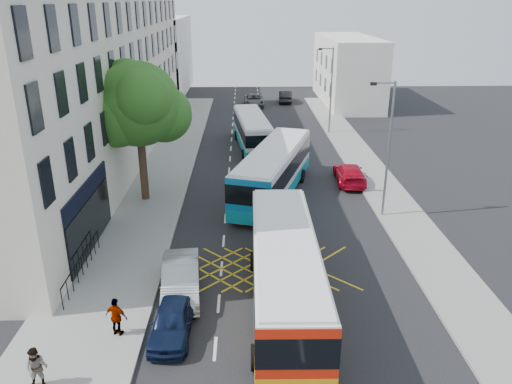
{
  "coord_description": "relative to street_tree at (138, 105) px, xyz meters",
  "views": [
    {
      "loc": [
        -2.04,
        -15.45,
        12.37
      ],
      "look_at": [
        -1.39,
        10.69,
        2.2
      ],
      "focal_mm": 35.0,
      "sensor_mm": 36.0,
      "label": 1
    }
  ],
  "objects": [
    {
      "name": "ground",
      "position": [
        8.51,
        -14.97,
        -6.29
      ],
      "size": [
        120.0,
        120.0,
        0.0
      ],
      "primitive_type": "plane",
      "color": "black",
      "rests_on": "ground"
    },
    {
      "name": "parked_car_blue",
      "position": [
        3.61,
        -14.02,
        -5.64
      ],
      "size": [
        1.68,
        3.9,
        1.31
      ],
      "primitive_type": "imported",
      "rotation": [
        0.0,
        0.0,
        -0.03
      ],
      "color": "#0D1735",
      "rests_on": "ground"
    },
    {
      "name": "parked_car_silver",
      "position": [
        3.61,
        -11.1,
        -5.53
      ],
      "size": [
        2.04,
        4.73,
        1.52
      ],
      "primitive_type": "imported",
      "rotation": [
        0.0,
        0.0,
        0.1
      ],
      "color": "#A6AAAE",
      "rests_on": "ground"
    },
    {
      "name": "terrace_main",
      "position": [
        -5.49,
        9.52,
        0.46
      ],
      "size": [
        8.3,
        45.0,
        13.5
      ],
      "color": "beige",
      "rests_on": "ground"
    },
    {
      "name": "lamp_near",
      "position": [
        14.71,
        -2.97,
        -1.68
      ],
      "size": [
        1.45,
        0.15,
        8.0
      ],
      "color": "slate",
      "rests_on": "pavement_right"
    },
    {
      "name": "motorbike",
      "position": [
        7.78,
        -16.56,
        -5.48
      ],
      "size": [
        0.76,
        1.88,
        1.72
      ],
      "rotation": [
        0.0,
        0.0,
        0.31
      ],
      "color": "black",
      "rests_on": "ground"
    },
    {
      "name": "distant_car_dark",
      "position": [
        11.78,
        33.02,
        -5.54
      ],
      "size": [
        1.89,
        4.66,
        1.5
      ],
      "primitive_type": "imported",
      "rotation": [
        0.0,
        0.0,
        3.08
      ],
      "color": "black",
      "rests_on": "ground"
    },
    {
      "name": "street_tree",
      "position": [
        0.0,
        0.0,
        0.0
      ],
      "size": [
        6.3,
        5.7,
        8.8
      ],
      "color": "#382619",
      "rests_on": "pavement_left"
    },
    {
      "name": "pedestrian_far",
      "position": [
        1.51,
        -14.18,
        -5.34
      ],
      "size": [
        1.02,
        0.68,
        1.6
      ],
      "primitive_type": "imported",
      "rotation": [
        0.0,
        0.0,
        2.81
      ],
      "color": "gray",
      "rests_on": "pavement_left"
    },
    {
      "name": "distant_car_grey",
      "position": [
        7.75,
        30.68,
        -5.6
      ],
      "size": [
        2.43,
        5.06,
        1.39
      ],
      "primitive_type": "imported",
      "rotation": [
        0.0,
        0.0,
        0.02
      ],
      "color": "#46484E",
      "rests_on": "ground"
    },
    {
      "name": "lamp_far",
      "position": [
        14.71,
        17.03,
        -1.68
      ],
      "size": [
        1.45,
        0.15,
        8.0
      ],
      "color": "slate",
      "rests_on": "pavement_right"
    },
    {
      "name": "pedestrian_near",
      "position": [
        -0.47,
        -16.98,
        -5.36
      ],
      "size": [
        0.8,
        0.64,
        1.56
      ],
      "primitive_type": "imported",
      "rotation": [
        0.0,
        0.0,
        0.07
      ],
      "color": "gray",
      "rests_on": "pavement_left"
    },
    {
      "name": "bus_near",
      "position": [
        8.14,
        -12.26,
        -4.59
      ],
      "size": [
        2.99,
        11.52,
        3.23
      ],
      "rotation": [
        0.0,
        0.0,
        -0.01
      ],
      "color": "silver",
      "rests_on": "ground"
    },
    {
      "name": "pavement_right",
      "position": [
        16.01,
        0.03,
        -6.22
      ],
      "size": [
        3.0,
        70.0,
        0.15
      ],
      "primitive_type": "cube",
      "color": "gray",
      "rests_on": "ground"
    },
    {
      "name": "red_hatchback",
      "position": [
        14.01,
        3.11,
        -5.61
      ],
      "size": [
        2.15,
        4.82,
        1.37
      ],
      "primitive_type": "imported",
      "rotation": [
        0.0,
        0.0,
        3.09
      ],
      "color": "#B5071E",
      "rests_on": "ground"
    },
    {
      "name": "pavement_left",
      "position": [
        0.01,
        0.03,
        -6.22
      ],
      "size": [
        5.0,
        70.0,
        0.15
      ],
      "primitive_type": "cube",
      "color": "gray",
      "rests_on": "ground"
    },
    {
      "name": "building_right",
      "position": [
        19.51,
        33.03,
        -2.29
      ],
      "size": [
        6.0,
        18.0,
        8.0
      ],
      "primitive_type": "cube",
      "color": "silver",
      "rests_on": "ground"
    },
    {
      "name": "railings",
      "position": [
        -1.19,
        -9.67,
        -5.57
      ],
      "size": [
        0.08,
        5.6,
        1.14
      ],
      "primitive_type": null,
      "color": "black",
      "rests_on": "pavement_left"
    },
    {
      "name": "terrace_far",
      "position": [
        -5.49,
        40.03,
        -1.29
      ],
      "size": [
        8.0,
        20.0,
        10.0
      ],
      "primitive_type": "cube",
      "color": "silver",
      "rests_on": "ground"
    },
    {
      "name": "bus_far",
      "position": [
        7.21,
        12.41,
        -4.79
      ],
      "size": [
        3.45,
        10.34,
        2.85
      ],
      "rotation": [
        0.0,
        0.0,
        0.11
      ],
      "color": "silver",
      "rests_on": "ground"
    },
    {
      "name": "bus_mid",
      "position": [
        8.4,
        0.69,
        -4.57
      ],
      "size": [
        6.07,
        11.87,
        3.26
      ],
      "rotation": [
        0.0,
        0.0,
        -0.31
      ],
      "color": "silver",
      "rests_on": "ground"
    }
  ]
}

